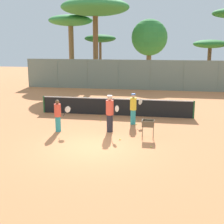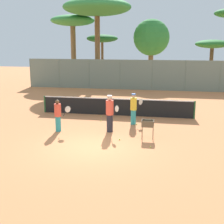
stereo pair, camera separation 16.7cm
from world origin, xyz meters
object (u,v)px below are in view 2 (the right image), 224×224
object	(u,v)px
tennis_net	(116,106)
player_yellow_shirt	(134,108)
ball_cart	(148,125)
player_red_cap	(110,113)
player_white_outfit	(58,115)
parked_car	(91,76)

from	to	relation	value
tennis_net	player_yellow_shirt	world-z (taller)	player_yellow_shirt
player_yellow_shirt	ball_cart	distance (m)	2.69
tennis_net	player_red_cap	distance (m)	3.62
tennis_net	ball_cart	xyz separation A→B (m)	(2.27, -4.39, 0.10)
player_white_outfit	ball_cart	world-z (taller)	player_white_outfit
player_white_outfit	ball_cart	bearing A→B (deg)	-7.64
player_red_cap	ball_cart	world-z (taller)	player_red_cap
player_white_outfit	ball_cart	size ratio (longest dim) A/B	1.83
player_red_cap	player_yellow_shirt	distance (m)	1.97
player_white_outfit	ball_cart	xyz separation A→B (m)	(4.57, -0.41, -0.18)
player_red_cap	parked_car	size ratio (longest dim) A/B	0.45
parked_car	ball_cart	bearing A→B (deg)	-68.39
player_white_outfit	parked_car	xyz separation A→B (m)	(-3.24, 19.29, -0.18)
player_white_outfit	parked_car	distance (m)	19.56
ball_cart	parked_car	xyz separation A→B (m)	(-7.81, 19.70, 0.00)
player_red_cap	player_yellow_shirt	bearing A→B (deg)	100.64
tennis_net	player_red_cap	world-z (taller)	player_red_cap
tennis_net	player_yellow_shirt	size ratio (longest dim) A/B	5.54
player_red_cap	player_white_outfit	bearing A→B (deg)	-130.11
tennis_net	player_white_outfit	size ratio (longest dim) A/B	5.79
ball_cart	player_yellow_shirt	bearing A→B (deg)	111.48
player_red_cap	ball_cart	distance (m)	2.16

